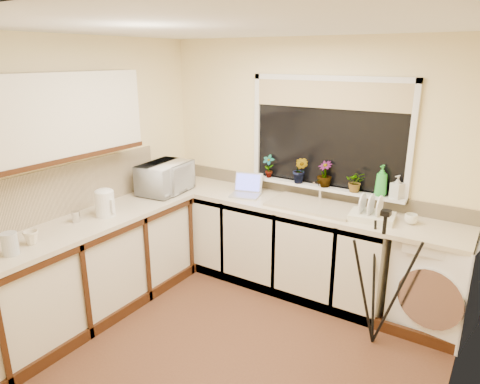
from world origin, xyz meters
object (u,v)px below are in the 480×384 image
plant_c (325,174)px  soap_bottle_green (381,181)px  laptop (247,189)px  cup_back (411,219)px  kettle (105,204)px  steel_jar (76,217)px  dish_rack (372,217)px  cup_left (31,238)px  glass_jug (10,244)px  washing_machine (437,280)px  tripod (379,279)px  plant_d (356,182)px  microwave (165,178)px  soap_bottle_clear (397,187)px  plant_b (300,170)px  plant_a (268,166)px

plant_c → soap_bottle_green: (0.54, 0.00, 0.02)m
laptop → cup_back: laptop is taller
kettle → steel_jar: 0.27m
dish_rack → cup_left: bearing=-143.7°
laptop → plant_c: size_ratio=1.41×
dish_rack → glass_jug: bearing=-140.3°
washing_machine → tripod: bearing=-116.1°
steel_jar → plant_d: bearing=41.6°
cup_left → washing_machine: bearing=37.3°
microwave → cup_left: 1.55m
tripod → soap_bottle_clear: soap_bottle_clear is taller
glass_jug → plant_b: 2.62m
laptop → plant_b: bearing=7.0°
plant_b → cup_left: size_ratio=2.41×
plant_c → washing_machine: bearing=-8.7°
soap_bottle_clear → dish_rack: bearing=-115.8°
plant_a → soap_bottle_green: size_ratio=0.84×
glass_jug → soap_bottle_clear: soap_bottle_clear is taller
dish_rack → cup_left: cup_left is taller
microwave → soap_bottle_green: soap_bottle_green is taller
plant_c → soap_bottle_clear: bearing=0.9°
plant_c → plant_a: bearing=180.0°
dish_rack → plant_b: 0.88m
microwave → plant_b: size_ratio=2.10×
glass_jug → laptop: bearing=72.3°
plant_a → plant_b: bearing=-3.5°
plant_b → cup_back: 1.15m
dish_rack → glass_jug: 2.89m
dish_rack → soap_bottle_clear: soap_bottle_clear is taller
glass_jug → soap_bottle_green: (1.97, 2.36, 0.21)m
soap_bottle_clear → laptop: bearing=-170.6°
kettle → cup_left: bearing=-89.6°
microwave → glass_jug: bearing=176.0°
plant_c → plant_d: size_ratio=1.28×
kettle → cup_back: kettle is taller
microwave → plant_d: (1.82, 0.61, 0.09)m
plant_b → plant_d: 0.56m
plant_b → kettle: bearing=-130.9°
glass_jug → cup_left: glass_jug is taller
dish_rack → plant_b: size_ratio=1.39×
plant_b → plant_c: (0.25, 0.02, -0.01)m
washing_machine → microwave: bearing=-161.4°
soap_bottle_green → plant_d: bearing=-177.5°
glass_jug → dish_rack: bearing=46.6°
plant_b → plant_c: size_ratio=1.07×
plant_d → cup_back: size_ratio=1.79×
microwave → plant_d: size_ratio=2.87×
kettle → tripod: size_ratio=0.19×
tripod → cup_left: tripod is taller
washing_machine → soap_bottle_green: bearing=172.5°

